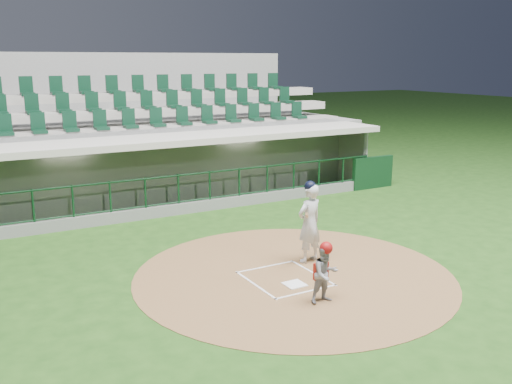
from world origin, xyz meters
The scene contains 8 objects.
ground centered at (0.00, 0.00, 0.00)m, with size 120.00×120.00×0.00m, color #1C4112.
dirt_circle centered at (0.30, -0.20, 0.01)m, with size 7.20×7.20×0.01m, color brown.
home_plate centered at (0.00, -0.70, 0.02)m, with size 0.43×0.43×0.02m, color white.
batter_box_chalk centered at (0.00, -0.30, 0.02)m, with size 1.55×1.80×0.01m.
dugout_structure centered at (0.06, 7.81, 0.97)m, with size 16.40×3.70×3.00m.
seating_deck centered at (0.00, 10.91, 1.42)m, with size 17.00×6.72×5.15m.
batter centered at (1.11, 0.38, 1.00)m, with size 0.92×0.93×1.98m.
catcher centered at (0.04, -1.73, 0.63)m, with size 0.58×0.46×1.26m.
Camera 1 is at (-6.37, -10.34, 4.75)m, focal length 40.00 mm.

